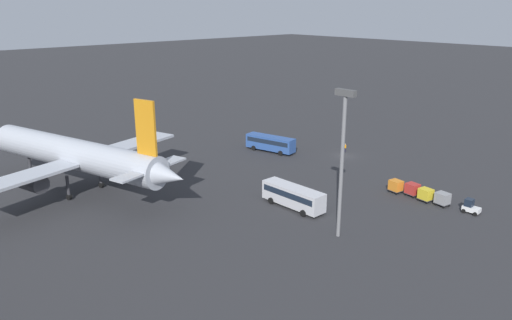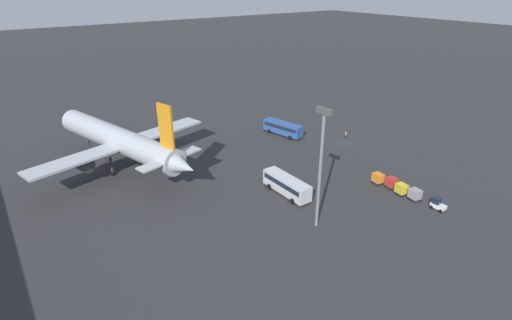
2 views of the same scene
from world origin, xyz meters
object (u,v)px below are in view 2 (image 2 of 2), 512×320
object	(u,v)px
cargo_cart_grey	(415,194)
cargo_cart_orange	(378,178)
shuttle_bus_far	(287,184)
cargo_cart_yellow	(401,189)
shuttle_bus_near	(283,128)
worker_person	(346,135)
cargo_cart_red	(391,182)
baggage_tug	(438,204)
airplane	(119,140)

from	to	relation	value
cargo_cart_grey	cargo_cart_orange	size ratio (longest dim) A/B	1.00
shuttle_bus_far	cargo_cart_yellow	xyz separation A→B (m)	(-12.11, -16.72, -0.77)
shuttle_bus_near	worker_person	xyz separation A→B (m)	(-10.67, -11.01, -1.05)
shuttle_bus_far	cargo_cart_red	world-z (taller)	shuttle_bus_far
baggage_tug	worker_person	size ratio (longest dim) A/B	1.41
shuttle_bus_near	worker_person	distance (m)	15.37
shuttle_bus_near	cargo_cart_red	bearing A→B (deg)	165.96
cargo_cart_red	shuttle_bus_near	bearing A→B (deg)	-1.60
shuttle_bus_near	baggage_tug	bearing A→B (deg)	166.62
worker_person	cargo_cart_red	size ratio (longest dim) A/B	0.78
shuttle_bus_far	worker_person	xyz separation A→B (m)	(12.92, -29.23, -1.09)
worker_person	airplane	bearing A→B (deg)	73.49
cargo_cart_yellow	cargo_cart_orange	xyz separation A→B (m)	(5.20, 0.06, 0.00)
baggage_tug	cargo_cart_yellow	world-z (taller)	baggage_tug
airplane	cargo_cart_orange	xyz separation A→B (m)	(-34.59, -37.24, -5.06)
shuttle_bus_near	worker_person	size ratio (longest dim) A/B	6.29
shuttle_bus_far	cargo_cart_grey	bearing A→B (deg)	-131.44
shuttle_bus_near	cargo_cart_grey	size ratio (longest dim) A/B	4.93
shuttle_bus_far	cargo_cart_grey	xyz separation A→B (m)	(-14.72, -17.00, -0.77)
baggage_tug	cargo_cart_orange	world-z (taller)	baggage_tug
worker_person	cargo_cart_yellow	size ratio (longest dim) A/B	0.78
cargo_cart_red	baggage_tug	bearing A→B (deg)	-178.61
shuttle_bus_near	shuttle_bus_far	size ratio (longest dim) A/B	1.04
baggage_tug	shuttle_bus_far	bearing A→B (deg)	40.20
shuttle_bus_near	cargo_cart_red	size ratio (longest dim) A/B	4.93
baggage_tug	cargo_cart_yellow	xyz separation A→B (m)	(6.70, 0.79, 0.25)
airplane	shuttle_bus_far	xyz separation A→B (m)	(-27.68, -20.58, -4.29)
airplane	cargo_cart_orange	distance (m)	51.08
baggage_tug	airplane	bearing A→B (deg)	36.58
shuttle_bus_near	cargo_cart_red	world-z (taller)	shuttle_bus_near
cargo_cart_yellow	baggage_tug	bearing A→B (deg)	-173.27
shuttle_bus_near	cargo_cart_orange	world-z (taller)	shuttle_bus_near
worker_person	baggage_tug	bearing A→B (deg)	159.74
cargo_cart_grey	shuttle_bus_near	bearing A→B (deg)	-1.81
shuttle_bus_far	worker_person	distance (m)	31.97
worker_person	cargo_cart_orange	size ratio (longest dim) A/B	0.78
cargo_cart_grey	cargo_cart_yellow	distance (m)	2.62
cargo_cart_yellow	cargo_cart_orange	world-z (taller)	same
airplane	cargo_cart_grey	world-z (taller)	airplane
cargo_cart_red	cargo_cart_orange	xyz separation A→B (m)	(2.60, 0.62, 0.00)
cargo_cart_grey	cargo_cart_orange	xyz separation A→B (m)	(7.81, 0.34, 0.00)
airplane	worker_person	bearing A→B (deg)	-121.35
shuttle_bus_far	shuttle_bus_near	bearing A→B (deg)	-38.22
airplane	cargo_cart_red	distance (m)	53.31
shuttle_bus_far	cargo_cart_orange	size ratio (longest dim) A/B	4.75
cargo_cart_red	cargo_cart_orange	world-z (taller)	same
worker_person	cargo_cart_yellow	xyz separation A→B (m)	(-25.04, 12.50, 0.32)
airplane	worker_person	distance (m)	52.22
shuttle_bus_far	worker_person	size ratio (longest dim) A/B	6.05
cargo_cart_grey	shuttle_bus_far	bearing A→B (deg)	49.12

